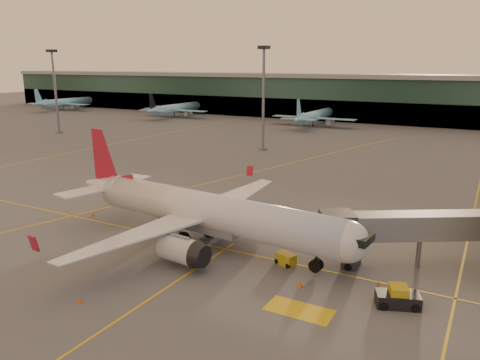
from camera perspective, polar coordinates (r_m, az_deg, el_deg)
The scene contains 16 objects.
ground at distance 54.83m, azimuth -9.08°, elevation -9.10°, with size 600.00×600.00×0.00m, color #4C4F54.
taxi_markings at distance 94.93m, azimuth 3.94°, elevation 0.96°, with size 100.12×173.00×0.01m.
terminal at distance 184.41m, azimuth 19.22°, elevation 9.30°, with size 400.00×20.00×17.60m.
mast_west_far at distance 158.45m, azimuth -21.65°, elevation 10.68°, with size 2.40×2.40×25.60m.
mast_west_near at distance 117.56m, azimuth 2.88°, elevation 10.81°, with size 2.40×2.40×25.60m.
distant_aircraft_row at distance 167.36m, azimuth 10.40°, elevation 6.43°, with size 290.00×34.00×13.00m.
main_airplane at distance 56.38m, azimuth -4.60°, elevation -3.85°, with size 41.96×37.88×12.66m.
jet_bridge at distance 54.14m, azimuth 22.56°, elevation -5.48°, with size 20.61×14.08×6.14m.
catering_truck at distance 66.40m, azimuth -8.22°, elevation -2.92°, with size 5.10×2.52×3.85m.
gpu_cart at distance 51.93m, azimuth 5.61°, elevation -9.59°, with size 2.50×2.00×1.27m.
pushback_tug at distance 45.74m, azimuth 18.70°, elevation -13.48°, with size 4.32×3.30×1.98m.
cone_nose at distance 49.30m, azimuth 16.53°, elevation -11.97°, with size 0.38×0.38×0.49m.
cone_tail at distance 70.80m, azimuth -17.45°, elevation -3.97°, with size 0.48×0.48×0.61m.
cone_wing_right at distance 46.58m, azimuth -19.00°, elevation -13.68°, with size 0.48×0.48×0.61m.
cone_wing_left at distance 72.40m, azimuth 4.03°, elevation -2.97°, with size 0.43×0.43×0.55m.
cone_fwd at distance 47.46m, azimuth 7.33°, elevation -12.46°, with size 0.46×0.46×0.59m.
Camera 1 is at (31.52, -39.47, 21.32)m, focal length 35.00 mm.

